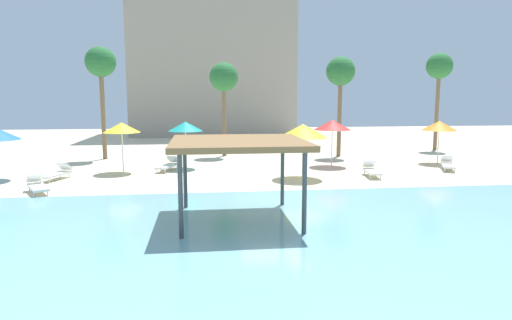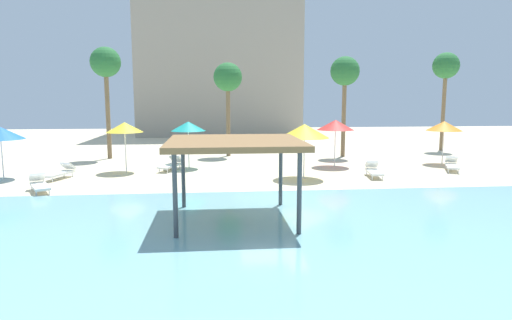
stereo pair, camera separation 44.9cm
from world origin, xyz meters
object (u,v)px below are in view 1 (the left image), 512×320
object	(u,v)px
lounge_chair_1	(169,165)
lounge_chair_3	(372,170)
lounge_chair_4	(37,185)
palm_tree_3	(101,65)
beach_umbrella_red_3	(332,125)
beach_umbrella_yellow_5	(122,128)
beach_umbrella_orange_0	(439,126)
palm_tree_1	(224,79)
palm_tree_2	(341,74)
shade_pavilion	(238,145)
palm_tree_0	(439,69)
lounge_chair_0	(57,173)
beach_umbrella_yellow_6	(303,131)
lounge_chair_2	(448,164)
beach_umbrella_teal_4	(185,126)

from	to	relation	value
lounge_chair_1	lounge_chair_3	size ratio (longest dim) A/B	1.01
lounge_chair_4	palm_tree_3	distance (m)	11.62
beach_umbrella_red_3	lounge_chair_3	distance (m)	4.17
beach_umbrella_yellow_5	lounge_chair_4	xyz separation A→B (m)	(-2.69, -4.74, -2.05)
beach_umbrella_orange_0	palm_tree_1	size ratio (longest dim) A/B	0.41
lounge_chair_4	palm_tree_2	bearing A→B (deg)	93.36
shade_pavilion	beach_umbrella_yellow_5	distance (m)	11.22
palm_tree_0	palm_tree_3	bearing A→B (deg)	-174.84
beach_umbrella_yellow_5	lounge_chair_1	world-z (taller)	beach_umbrella_yellow_5
lounge_chair_0	lounge_chair_3	xyz separation A→B (m)	(15.48, -1.00, 0.00)
beach_umbrella_red_3	lounge_chair_1	xyz separation A→B (m)	(-9.26, -0.47, -2.06)
lounge_chair_1	lounge_chair_4	bearing A→B (deg)	-22.32
palm_tree_3	lounge_chair_0	bearing A→B (deg)	-96.21
beach_umbrella_red_3	shade_pavilion	bearing A→B (deg)	-120.51
palm_tree_2	palm_tree_0	bearing A→B (deg)	17.94
lounge_chair_1	beach_umbrella_red_3	bearing A→B (deg)	115.47
shade_pavilion	palm_tree_0	bearing A→B (deg)	46.83
beach_umbrella_red_3	palm_tree_1	distance (m)	8.32
beach_umbrella_yellow_6	lounge_chair_2	xyz separation A→B (m)	(8.48, 1.44, -2.01)
beach_umbrella_teal_4	lounge_chair_2	size ratio (longest dim) A/B	1.32
lounge_chair_3	palm_tree_2	bearing A→B (deg)	-175.64
beach_umbrella_teal_4	lounge_chair_0	distance (m)	6.99
shade_pavilion	lounge_chair_3	xyz separation A→B (m)	(7.33, 7.18, -2.14)
lounge_chair_2	palm_tree_3	bearing A→B (deg)	-84.57
palm_tree_0	lounge_chair_1	bearing A→B (deg)	-159.47
beach_umbrella_yellow_5	palm_tree_3	distance (m)	6.80
beach_umbrella_yellow_5	palm_tree_0	distance (m)	23.23
lounge_chair_1	palm_tree_1	world-z (taller)	palm_tree_1
palm_tree_0	beach_umbrella_yellow_5	bearing A→B (deg)	-160.79
shade_pavilion	lounge_chair_1	bearing A→B (deg)	106.27
beach_umbrella_red_3	palm_tree_1	world-z (taller)	palm_tree_1
shade_pavilion	palm_tree_3	world-z (taller)	palm_tree_3
beach_umbrella_yellow_6	lounge_chair_1	xyz separation A→B (m)	(-6.72, 3.07, -2.01)
shade_pavilion	lounge_chair_1	distance (m)	10.83
palm_tree_2	lounge_chair_4	bearing A→B (deg)	-149.06
beach_umbrella_red_3	lounge_chair_0	bearing A→B (deg)	-170.27
beach_umbrella_red_3	lounge_chair_0	xyz separation A→B (m)	(-14.43, -2.48, -2.06)
shade_pavilion	lounge_chair_0	world-z (taller)	shade_pavilion
beach_umbrella_yellow_6	palm_tree_2	xyz separation A→B (m)	(4.23, 7.59, 3.14)
beach_umbrella_teal_4	palm_tree_3	xyz separation A→B (m)	(-5.32, 4.34, 3.60)
shade_pavilion	lounge_chair_4	distance (m)	9.75
lounge_chair_0	lounge_chair_1	world-z (taller)	same
beach_umbrella_red_3	palm_tree_2	bearing A→B (deg)	67.36
lounge_chair_4	palm_tree_0	distance (m)	27.87
lounge_chair_2	beach_umbrella_orange_0	bearing A→B (deg)	-172.14
beach_umbrella_red_3	palm_tree_2	distance (m)	5.37
shade_pavilion	beach_umbrella_orange_0	bearing A→B (deg)	40.13
palm_tree_3	palm_tree_1	bearing A→B (deg)	3.99
beach_umbrella_teal_4	lounge_chair_2	xyz separation A→B (m)	(14.28, -2.38, -2.02)
beach_umbrella_teal_4	palm_tree_0	world-z (taller)	palm_tree_0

